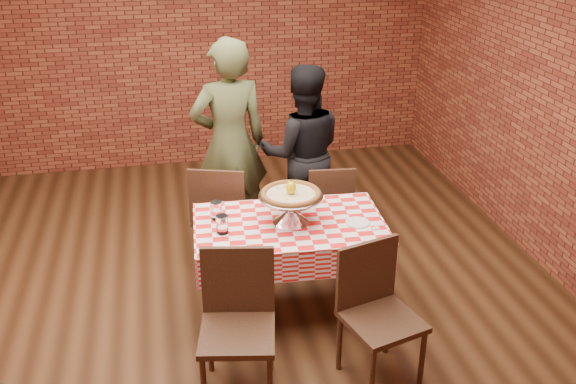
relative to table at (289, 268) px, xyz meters
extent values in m
plane|color=black|center=(-0.51, 0.13, -0.38)|extent=(6.00, 6.00, 0.00)
plane|color=maroon|center=(-0.51, 3.13, 1.08)|extent=(5.50, 0.00, 5.50)
cube|color=#442A1B|center=(0.00, 0.00, 0.00)|extent=(1.38, 0.88, 0.75)
cylinder|color=beige|center=(0.01, 0.01, 0.60)|extent=(0.51, 0.51, 0.03)
ellipsoid|color=#E5C108|center=(0.01, 0.01, 0.65)|extent=(0.09, 0.09, 0.10)
cylinder|color=white|center=(-0.49, -0.05, 0.45)|extent=(0.09, 0.09, 0.13)
cylinder|color=white|center=(-0.50, 0.17, 0.45)|extent=(0.09, 0.09, 0.13)
cylinder|color=white|center=(0.47, -0.11, 0.39)|extent=(0.18, 0.18, 0.01)
cube|color=white|center=(0.58, -0.21, 0.39)|extent=(0.05, 0.04, 0.00)
cube|color=white|center=(0.62, -0.14, 0.39)|extent=(0.06, 0.06, 0.00)
cube|color=silver|center=(0.07, 0.29, 0.46)|extent=(0.13, 0.11, 0.15)
imported|color=#464E2D|center=(-0.27, 1.23, 0.55)|extent=(0.73, 0.53, 1.85)
imported|color=black|center=(0.37, 1.19, 0.42)|extent=(0.84, 0.69, 1.60)
camera|label=1|loc=(-0.83, -3.92, 2.52)|focal=39.62mm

